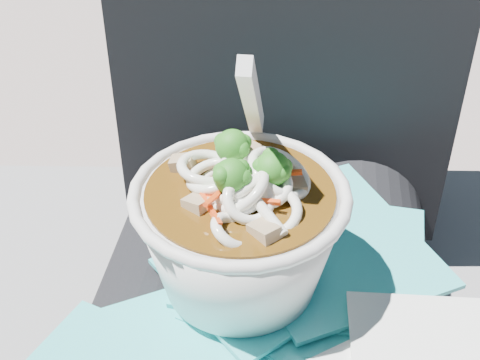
# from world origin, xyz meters

# --- Properties ---
(person_body) EXTENTS (0.34, 0.94, 0.98)m
(person_body) POSITION_xyz_m (0.00, 0.09, 0.54)
(person_body) COLOR black
(person_body) RESTS_ON ground
(plastic_bag) EXTENTS (0.33, 0.38, 0.01)m
(plastic_bag) POSITION_xyz_m (0.01, 0.02, 0.59)
(plastic_bag) COLOR #2CB8BB
(plastic_bag) RESTS_ON lap
(udon_bowl) EXTENTS (0.20, 0.20, 0.20)m
(udon_bowl) POSITION_xyz_m (-0.02, 0.03, 0.65)
(udon_bowl) COLOR silver
(udon_bowl) RESTS_ON plastic_bag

